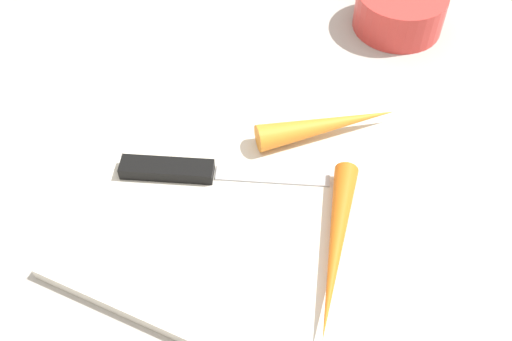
{
  "coord_description": "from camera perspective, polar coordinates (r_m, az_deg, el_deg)",
  "views": [
    {
      "loc": [
        0.33,
        0.15,
        0.46
      ],
      "look_at": [
        0.0,
        0.0,
        0.01
      ],
      "focal_mm": 41.59,
      "sensor_mm": 36.0,
      "label": 1
    }
  ],
  "objects": [
    {
      "name": "cutting_board",
      "position": [
        0.58,
        0.0,
        -0.37
      ],
      "size": [
        0.36,
        0.26,
        0.01
      ],
      "primitive_type": "cube",
      "color": "silver",
      "rests_on": "ground_plane"
    },
    {
      "name": "knife",
      "position": [
        0.57,
        -7.25,
        -0.01
      ],
      "size": [
        0.09,
        0.19,
        0.01
      ],
      "rotation": [
        0.0,
        0.0,
        1.92
      ],
      "color": "#B7B7BC",
      "rests_on": "cutting_board"
    },
    {
      "name": "carrot_short",
      "position": [
        0.6,
        6.92,
        4.39
      ],
      "size": [
        0.11,
        0.13,
        0.03
      ],
      "primitive_type": "cone",
      "rotation": [
        0.0,
        1.57,
        2.26
      ],
      "color": "orange",
      "rests_on": "cutting_board"
    },
    {
      "name": "carrot_long",
      "position": [
        0.52,
        7.68,
        -7.28
      ],
      "size": [
        0.17,
        0.06,
        0.02
      ],
      "primitive_type": "cone",
      "rotation": [
        0.0,
        1.57,
        0.22
      ],
      "color": "orange",
      "rests_on": "cutting_board"
    },
    {
      "name": "small_bowl",
      "position": [
        0.77,
        13.65,
        14.78
      ],
      "size": [
        0.11,
        0.11,
        0.05
      ],
      "primitive_type": "cylinder",
      "color": "red",
      "rests_on": "ground_plane"
    },
    {
      "name": "ground_plane",
      "position": [
        0.59,
        0.0,
        -0.74
      ],
      "size": [
        1.4,
        1.4,
        0.0
      ],
      "primitive_type": "plane",
      "color": "#ADA8A0"
    }
  ]
}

